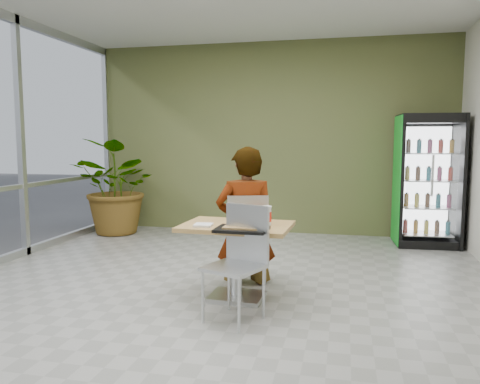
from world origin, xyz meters
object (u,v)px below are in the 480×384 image
object	(u,v)px
seated_woman	(246,229)
beverage_fridge	(428,180)
chair_far	(247,232)
cafeteria_tray	(242,229)
dining_table	(237,246)
soda_cup	(266,216)
potted_plant	(120,187)
chair_near	(241,253)

from	to	relation	value
seated_woman	beverage_fridge	world-z (taller)	beverage_fridge
seated_woman	beverage_fridge	size ratio (longest dim) A/B	0.92
chair_far	cafeteria_tray	size ratio (longest dim) A/B	2.11
dining_table	seated_woman	size ratio (longest dim) A/B	0.60
cafeteria_tray	beverage_fridge	size ratio (longest dim) A/B	0.24
chair_far	seated_woman	distance (m)	0.06
soda_cup	cafeteria_tray	xyz separation A→B (m)	(-0.17, -0.35, -0.07)
dining_table	potted_plant	world-z (taller)	potted_plant
chair_far	chair_near	xyz separation A→B (m)	(0.14, -0.97, 0.01)
beverage_fridge	cafeteria_tray	bearing A→B (deg)	-125.86
soda_cup	chair_near	bearing A→B (deg)	-106.18
beverage_fridge	potted_plant	size ratio (longest dim) A/B	1.22
beverage_fridge	potted_plant	world-z (taller)	beverage_fridge
dining_table	chair_near	xyz separation A→B (m)	(0.14, -0.47, 0.05)
beverage_fridge	potted_plant	xyz separation A→B (m)	(-4.88, -0.20, -0.18)
seated_woman	chair_far	bearing A→B (deg)	103.48
chair_far	soda_cup	size ratio (longest dim) A/B	5.37
seated_woman	soda_cup	world-z (taller)	seated_woman
beverage_fridge	soda_cup	bearing A→B (deg)	-126.69
cafeteria_tray	beverage_fridge	distance (m)	3.90
cafeteria_tray	beverage_fridge	world-z (taller)	beverage_fridge
seated_woman	cafeteria_tray	distance (m)	0.90
chair_near	soda_cup	distance (m)	0.58
potted_plant	dining_table	bearing A→B (deg)	-46.18
chair_far	seated_woman	world-z (taller)	seated_woman
dining_table	cafeteria_tray	size ratio (longest dim) A/B	2.32
chair_near	beverage_fridge	xyz separation A→B (m)	(2.08, 3.43, 0.39)
chair_near	potted_plant	distance (m)	4.28
dining_table	cafeteria_tray	distance (m)	0.41
chair_far	cafeteria_tray	bearing A→B (deg)	82.93
chair_near	cafeteria_tray	world-z (taller)	chair_near
chair_far	potted_plant	world-z (taller)	potted_plant
soda_cup	potted_plant	size ratio (longest dim) A/B	0.12
chair_far	seated_woman	bearing A→B (deg)	-76.52
chair_near	dining_table	bearing A→B (deg)	129.38
chair_far	soda_cup	xyz separation A→B (m)	(0.29, -0.47, 0.26)
dining_table	seated_woman	bearing A→B (deg)	92.61
dining_table	chair_far	xyz separation A→B (m)	(0.00, 0.51, 0.04)
beverage_fridge	potted_plant	distance (m)	4.88
chair_near	potted_plant	world-z (taller)	potted_plant
potted_plant	beverage_fridge	bearing A→B (deg)	2.31
cafeteria_tray	seated_woman	bearing A→B (deg)	99.56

